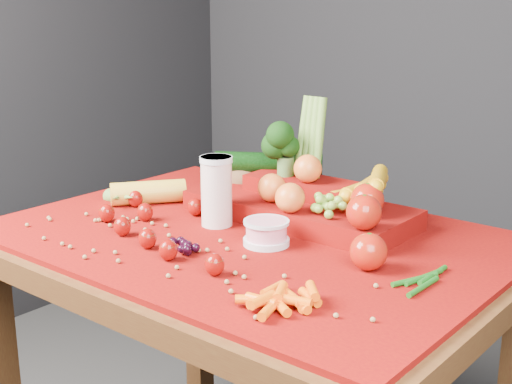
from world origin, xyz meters
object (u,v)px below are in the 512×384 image
Objects in this scene: table at (250,281)px; milk_glass at (216,189)px; produce_mound at (307,195)px; yogurt_bowl at (266,232)px.

milk_glass reaches higher than table.
milk_glass is at bearing 179.77° from table.
milk_glass is 0.21m from produce_mound.
milk_glass is at bearing -129.28° from produce_mound.
yogurt_bowl reaches higher than table.
produce_mound is (0.03, 0.16, 0.16)m from table.
yogurt_bowl is at bearing -24.28° from table.
yogurt_bowl is (0.07, -0.03, 0.13)m from table.
table is at bearing 155.72° from yogurt_bowl.
table is at bearing -0.23° from milk_glass.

